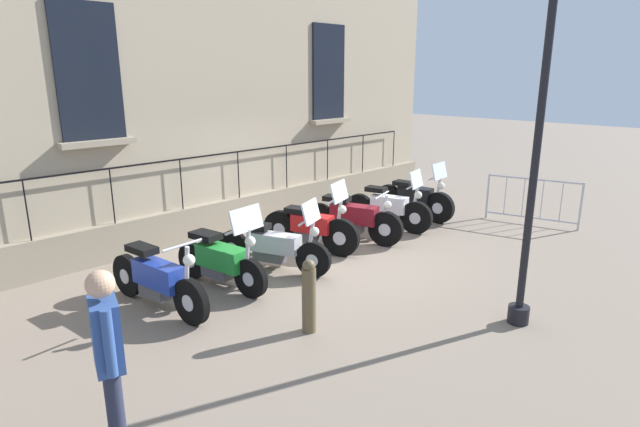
{
  "coord_description": "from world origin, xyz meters",
  "views": [
    {
      "loc": [
        6.42,
        -6.48,
        3.28
      ],
      "look_at": [
        0.08,
        0.0,
        0.8
      ],
      "focal_mm": 28.93,
      "sensor_mm": 36.0,
      "label": 1
    }
  ],
  "objects_px": {
    "motorcycle_green": "(221,260)",
    "lamppost": "(543,90)",
    "pedestrian_standing": "(109,354)",
    "motorcycle_red": "(311,228)",
    "motorcycle_black": "(414,199)",
    "motorcycle_silver": "(274,247)",
    "motorcycle_white": "(388,209)",
    "bollard": "(309,296)",
    "motorcycle_maroon": "(352,219)",
    "crowd_barrier": "(533,199)",
    "motorcycle_blue": "(158,280)"
  },
  "relations": [
    {
      "from": "motorcycle_silver",
      "to": "motorcycle_maroon",
      "type": "distance_m",
      "value": 2.15
    },
    {
      "from": "motorcycle_red",
      "to": "motorcycle_silver",
      "type": "bearing_deg",
      "value": -78.03
    },
    {
      "from": "motorcycle_red",
      "to": "motorcycle_maroon",
      "type": "relative_size",
      "value": 0.93
    },
    {
      "from": "motorcycle_maroon",
      "to": "bollard",
      "type": "xyz_separation_m",
      "value": [
        2.08,
        -3.25,
        0.05
      ]
    },
    {
      "from": "motorcycle_green",
      "to": "crowd_barrier",
      "type": "distance_m",
      "value": 7.2
    },
    {
      "from": "motorcycle_black",
      "to": "lamppost",
      "type": "height_order",
      "value": "lamppost"
    },
    {
      "from": "motorcycle_green",
      "to": "crowd_barrier",
      "type": "xyz_separation_m",
      "value": [
        2.0,
        6.92,
        0.11
      ]
    },
    {
      "from": "motorcycle_green",
      "to": "motorcycle_red",
      "type": "relative_size",
      "value": 0.99
    },
    {
      "from": "crowd_barrier",
      "to": "pedestrian_standing",
      "type": "distance_m",
      "value": 9.74
    },
    {
      "from": "motorcycle_white",
      "to": "motorcycle_silver",
      "type": "bearing_deg",
      "value": -88.51
    },
    {
      "from": "motorcycle_red",
      "to": "motorcycle_white",
      "type": "distance_m",
      "value": 2.19
    },
    {
      "from": "motorcycle_red",
      "to": "crowd_barrier",
      "type": "height_order",
      "value": "motorcycle_red"
    },
    {
      "from": "motorcycle_black",
      "to": "pedestrian_standing",
      "type": "height_order",
      "value": "pedestrian_standing"
    },
    {
      "from": "motorcycle_blue",
      "to": "motorcycle_red",
      "type": "distance_m",
      "value": 3.28
    },
    {
      "from": "crowd_barrier",
      "to": "pedestrian_standing",
      "type": "height_order",
      "value": "pedestrian_standing"
    },
    {
      "from": "motorcycle_red",
      "to": "motorcycle_maroon",
      "type": "distance_m",
      "value": 1.03
    },
    {
      "from": "motorcycle_white",
      "to": "crowd_barrier",
      "type": "bearing_deg",
      "value": 50.97
    },
    {
      "from": "motorcycle_maroon",
      "to": "motorcycle_black",
      "type": "xyz_separation_m",
      "value": [
        -0.07,
        2.27,
        0.01
      ]
    },
    {
      "from": "motorcycle_black",
      "to": "motorcycle_green",
      "type": "bearing_deg",
      "value": -88.43
    },
    {
      "from": "lamppost",
      "to": "motorcycle_silver",
      "type": "bearing_deg",
      "value": -164.62
    },
    {
      "from": "motorcycle_blue",
      "to": "bollard",
      "type": "distance_m",
      "value": 2.26
    },
    {
      "from": "motorcycle_white",
      "to": "crowd_barrier",
      "type": "height_order",
      "value": "motorcycle_white"
    },
    {
      "from": "motorcycle_black",
      "to": "motorcycle_red",
      "type": "bearing_deg",
      "value": -91.2
    },
    {
      "from": "crowd_barrier",
      "to": "motorcycle_blue",
      "type": "bearing_deg",
      "value": -104.04
    },
    {
      "from": "motorcycle_maroon",
      "to": "bollard",
      "type": "relative_size",
      "value": 2.09
    },
    {
      "from": "motorcycle_maroon",
      "to": "crowd_barrier",
      "type": "height_order",
      "value": "crowd_barrier"
    },
    {
      "from": "motorcycle_maroon",
      "to": "motorcycle_red",
      "type": "bearing_deg",
      "value": -97.93
    },
    {
      "from": "motorcycle_blue",
      "to": "motorcycle_green",
      "type": "height_order",
      "value": "motorcycle_green"
    },
    {
      "from": "bollard",
      "to": "motorcycle_white",
      "type": "bearing_deg",
      "value": 115.03
    },
    {
      "from": "bollard",
      "to": "motorcycle_blue",
      "type": "bearing_deg",
      "value": -152.53
    },
    {
      "from": "motorcycle_green",
      "to": "motorcycle_red",
      "type": "xyz_separation_m",
      "value": [
        -0.22,
        2.19,
        0.0
      ]
    },
    {
      "from": "motorcycle_blue",
      "to": "motorcycle_red",
      "type": "height_order",
      "value": "motorcycle_red"
    },
    {
      "from": "lamppost",
      "to": "motorcycle_red",
      "type": "bearing_deg",
      "value": 178.85
    },
    {
      "from": "pedestrian_standing",
      "to": "motorcycle_black",
      "type": "bearing_deg",
      "value": 107.17
    },
    {
      "from": "motorcycle_silver",
      "to": "pedestrian_standing",
      "type": "distance_m",
      "value": 4.57
    },
    {
      "from": "motorcycle_green",
      "to": "lamppost",
      "type": "relative_size",
      "value": 0.39
    },
    {
      "from": "motorcycle_green",
      "to": "crowd_barrier",
      "type": "relative_size",
      "value": 0.98
    },
    {
      "from": "motorcycle_green",
      "to": "pedestrian_standing",
      "type": "distance_m",
      "value": 3.74
    },
    {
      "from": "motorcycle_silver",
      "to": "pedestrian_standing",
      "type": "relative_size",
      "value": 1.17
    },
    {
      "from": "motorcycle_white",
      "to": "crowd_barrier",
      "type": "xyz_separation_m",
      "value": [
        2.06,
        2.54,
        0.11
      ]
    },
    {
      "from": "motorcycle_blue",
      "to": "motorcycle_green",
      "type": "distance_m",
      "value": 1.08
    },
    {
      "from": "motorcycle_red",
      "to": "motorcycle_maroon",
      "type": "xyz_separation_m",
      "value": [
        0.14,
        1.02,
        -0.01
      ]
    },
    {
      "from": "motorcycle_white",
      "to": "bollard",
      "type": "distance_m",
      "value": 4.88
    },
    {
      "from": "lamppost",
      "to": "crowd_barrier",
      "type": "bearing_deg",
      "value": 111.13
    },
    {
      "from": "motorcycle_white",
      "to": "crowd_barrier",
      "type": "distance_m",
      "value": 3.28
    },
    {
      "from": "motorcycle_red",
      "to": "motorcycle_black",
      "type": "xyz_separation_m",
      "value": [
        0.07,
        3.29,
        0.0
      ]
    },
    {
      "from": "motorcycle_black",
      "to": "motorcycle_maroon",
      "type": "bearing_deg",
      "value": -88.17
    },
    {
      "from": "motorcycle_maroon",
      "to": "pedestrian_standing",
      "type": "height_order",
      "value": "pedestrian_standing"
    },
    {
      "from": "motorcycle_maroon",
      "to": "lamppost",
      "type": "distance_m",
      "value": 4.86
    },
    {
      "from": "lamppost",
      "to": "motorcycle_green",
      "type": "bearing_deg",
      "value": -151.34
    }
  ]
}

